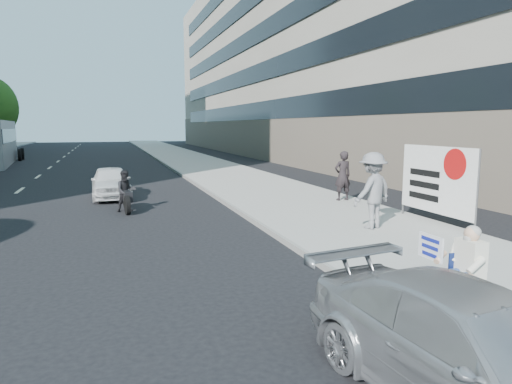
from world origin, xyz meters
name	(u,v)px	position (x,y,z in m)	size (l,w,h in m)	color
ground	(245,266)	(0.00, 0.00, 0.00)	(160.00, 160.00, 0.00)	black
near_sidewalk	(215,170)	(4.00, 20.00, 0.07)	(5.00, 120.00, 0.15)	#9A9690
near_building	(318,51)	(17.00, 32.00, 10.00)	(14.00, 70.00, 20.00)	gray
seated_protester	(461,264)	(2.29, -3.58, 0.87)	(0.83, 1.11, 1.31)	navy
jogger	(372,190)	(4.12, 1.73, 1.18)	(1.34, 0.77, 2.07)	slate
pedestrian_woman	(343,176)	(5.66, 6.17, 1.07)	(0.67, 0.44, 1.84)	black
protest_banner	(437,180)	(6.18, 1.70, 1.40)	(0.08, 3.06, 2.20)	#4C4C4C
parked_sedan	(480,355)	(0.80, -5.49, 0.63)	(1.77, 4.36, 1.26)	#9C9EA2
white_sedan_near	(111,182)	(-2.55, 10.55, 0.64)	(1.51, 3.75, 1.28)	silver
motorcycle	(126,193)	(-2.09, 7.16, 0.64)	(0.75, 2.05, 1.42)	black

